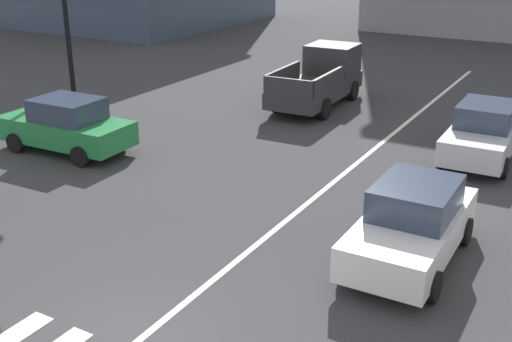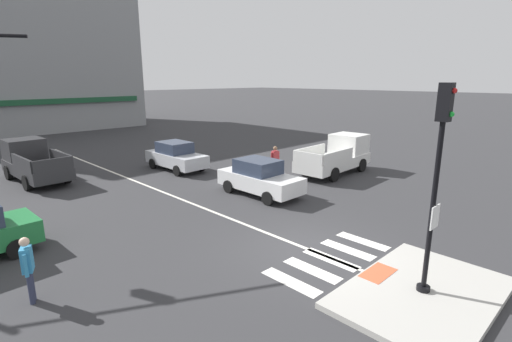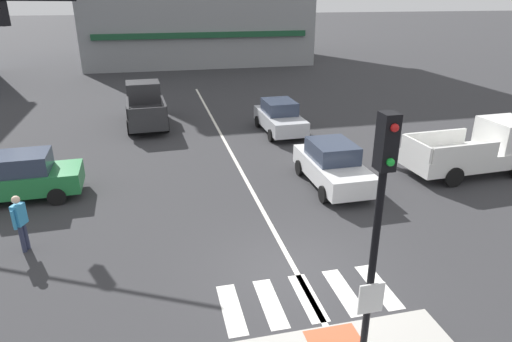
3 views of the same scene
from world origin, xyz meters
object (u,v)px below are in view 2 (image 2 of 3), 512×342
at_px(car_silver_eastbound_far, 176,156).
at_px(pickup_truck_charcoal_westbound_distant, 33,162).
at_px(signal_pole, 437,172).
at_px(pedestrian_at_curb_left, 28,265).
at_px(pickup_truck_white_cross_right, 338,156).
at_px(car_white_eastbound_mid, 260,178).
at_px(pedestrian_waiting_far_side, 275,159).

distance_m(car_silver_eastbound_far, pickup_truck_charcoal_westbound_distant, 7.40).
distance_m(signal_pole, pedestrian_at_curb_left, 9.75).
distance_m(pickup_truck_white_cross_right, pedestrian_at_curb_left, 16.32).
bearing_deg(car_silver_eastbound_far, car_white_eastbound_mid, -89.83).
xyz_separation_m(car_silver_eastbound_far, pedestrian_waiting_far_side, (2.99, -5.12, 0.17)).
bearing_deg(car_silver_eastbound_far, pedestrian_waiting_far_side, -59.74).
bearing_deg(signal_pole, pickup_truck_charcoal_westbound_distant, 100.76).
distance_m(car_white_eastbound_mid, pedestrian_at_curb_left, 10.27).
relative_size(car_silver_eastbound_far, pickup_truck_charcoal_westbound_distant, 0.80).
bearing_deg(pedestrian_at_curb_left, car_white_eastbound_mid, 12.78).
bearing_deg(pedestrian_waiting_far_side, signal_pole, -119.80).
bearing_deg(signal_pole, pickup_truck_white_cross_right, 43.04).
xyz_separation_m(car_white_eastbound_mid, car_silver_eastbound_far, (-0.02, 6.89, 0.00)).
xyz_separation_m(signal_pole, pickup_truck_charcoal_westbound_distant, (-3.60, 18.93, -2.18)).
bearing_deg(car_white_eastbound_mid, car_silver_eastbound_far, 90.17).
distance_m(pickup_truck_charcoal_westbound_distant, pedestrian_waiting_far_side, 12.78).
distance_m(car_white_eastbound_mid, car_silver_eastbound_far, 6.89).
height_order(signal_pole, pickup_truck_white_cross_right, signal_pole).
xyz_separation_m(signal_pole, pickup_truck_white_cross_right, (9.22, 8.61, -2.18)).
xyz_separation_m(signal_pole, car_silver_eastbound_far, (3.04, 15.65, -2.35)).
xyz_separation_m(car_white_eastbound_mid, pedestrian_at_curb_left, (-10.01, -2.27, 0.17)).
relative_size(car_silver_eastbound_far, pedestrian_at_curb_left, 2.47).
bearing_deg(pickup_truck_white_cross_right, signal_pole, -136.96).
height_order(pickup_truck_white_cross_right, pickup_truck_charcoal_westbound_distant, same).
distance_m(pedestrian_at_curb_left, pedestrian_waiting_far_side, 13.59).
distance_m(car_white_eastbound_mid, pickup_truck_charcoal_westbound_distant, 12.16).
xyz_separation_m(car_white_eastbound_mid, pedestrian_waiting_far_side, (2.97, 1.77, 0.17)).
bearing_deg(signal_pole, pedestrian_waiting_far_side, 60.20).
distance_m(car_silver_eastbound_far, pickup_truck_white_cross_right, 9.37).
bearing_deg(car_silver_eastbound_far, pickup_truck_charcoal_westbound_distant, 153.68).
xyz_separation_m(pickup_truck_charcoal_westbound_distant, pedestrian_waiting_far_side, (9.62, -8.40, 0.00)).
height_order(pedestrian_at_curb_left, pedestrian_waiting_far_side, same).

